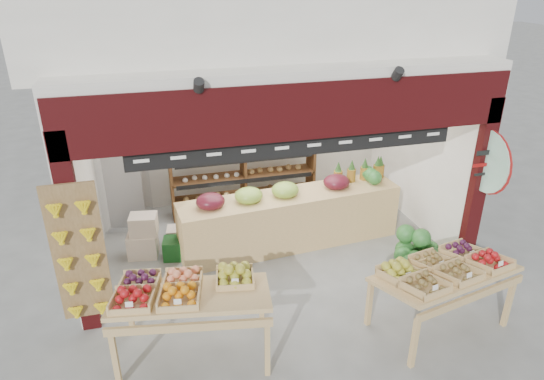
{
  "coord_description": "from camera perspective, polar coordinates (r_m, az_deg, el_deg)",
  "views": [
    {
      "loc": [
        -1.81,
        -6.44,
        4.22
      ],
      "look_at": [
        -0.12,
        -0.2,
        1.24
      ],
      "focal_mm": 32.0,
      "sensor_mm": 36.0,
      "label": 1
    }
  ],
  "objects": [
    {
      "name": "back_shelving",
      "position": [
        8.86,
        -3.44,
        4.09
      ],
      "size": [
        2.69,
        0.44,
        1.69
      ],
      "color": "brown",
      "rests_on": "ground"
    },
    {
      "name": "mid_counter",
      "position": [
        7.94,
        2.13,
        -3.24
      ],
      "size": [
        3.68,
        1.02,
        1.13
      ],
      "color": "tan",
      "rests_on": "ground"
    },
    {
      "name": "banana_board",
      "position": [
        6.18,
        -21.71,
        -7.35
      ],
      "size": [
        0.6,
        0.15,
        1.8
      ],
      "color": "olive",
      "rests_on": "ground"
    },
    {
      "name": "gift_sign",
      "position": [
        7.41,
        24.03,
        3.06
      ],
      "size": [
        0.04,
        0.93,
        0.92
      ],
      "color": "#B0DEC7",
      "rests_on": "ground"
    },
    {
      "name": "cardboard_stack",
      "position": [
        7.98,
        -13.17,
        -5.68
      ],
      "size": [
        1.06,
        0.77,
        0.72
      ],
      "color": "silver",
      "rests_on": "ground"
    },
    {
      "name": "display_table_left",
      "position": [
        5.72,
        -10.68,
        -11.63
      ],
      "size": [
        1.91,
        1.27,
        1.11
      ],
      "color": "tan",
      "rests_on": "ground"
    },
    {
      "name": "refrigerator",
      "position": [
        8.77,
        -17.08,
        1.62
      ],
      "size": [
        0.86,
        0.86,
        1.87
      ],
      "primitive_type": "cube",
      "rotation": [
        0.0,
        0.0,
        -0.21
      ],
      "color": "silver",
      "rests_on": "ground"
    },
    {
      "name": "ground",
      "position": [
        7.91,
        0.43,
        -7.49
      ],
      "size": [
        60.0,
        60.0,
        0.0
      ],
      "primitive_type": "plane",
      "color": "slate",
      "rests_on": "ground"
    },
    {
      "name": "display_table_right",
      "position": [
        6.38,
        19.63,
        -8.91
      ],
      "size": [
        1.83,
        1.26,
        1.06
      ],
      "color": "tan",
      "rests_on": "ground"
    },
    {
      "name": "watermelon_pile",
      "position": [
        7.9,
        16.76,
        -6.96
      ],
      "size": [
        0.81,
        0.75,
        0.57
      ],
      "color": "#184A1B",
      "rests_on": "ground"
    }
  ]
}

